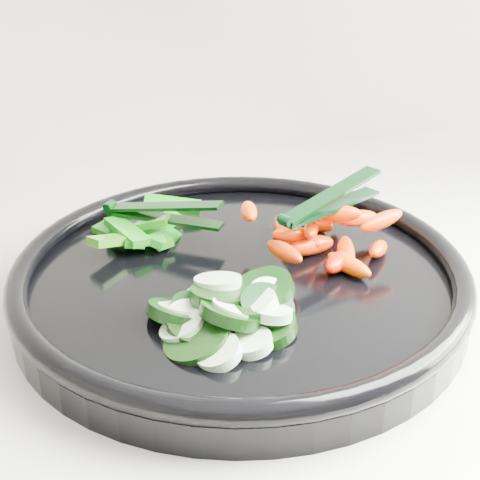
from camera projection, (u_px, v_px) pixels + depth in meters
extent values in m
cube|color=silver|center=(69.00, 301.00, 0.59)|extent=(2.02, 0.62, 0.03)
cylinder|color=black|center=(240.00, 285.00, 0.56)|extent=(0.40, 0.40, 0.02)
torus|color=black|center=(240.00, 266.00, 0.55)|extent=(0.41, 0.41, 0.02)
cylinder|color=black|center=(198.00, 341.00, 0.46)|extent=(0.06, 0.06, 0.03)
cylinder|color=beige|center=(218.00, 353.00, 0.45)|extent=(0.04, 0.04, 0.02)
cylinder|color=black|center=(178.00, 314.00, 0.49)|extent=(0.06, 0.07, 0.03)
cylinder|color=beige|center=(180.00, 312.00, 0.49)|extent=(0.05, 0.05, 0.03)
cylinder|color=black|center=(196.00, 311.00, 0.49)|extent=(0.05, 0.05, 0.02)
cylinder|color=#D9F7C5|center=(190.00, 321.00, 0.48)|extent=(0.04, 0.04, 0.02)
cylinder|color=black|center=(264.00, 327.00, 0.47)|extent=(0.07, 0.07, 0.02)
cylinder|color=#D1F1C1|center=(251.00, 343.00, 0.46)|extent=(0.04, 0.04, 0.02)
cylinder|color=black|center=(209.00, 308.00, 0.50)|extent=(0.05, 0.05, 0.02)
cylinder|color=#CEEBBC|center=(204.00, 298.00, 0.51)|extent=(0.04, 0.04, 0.02)
cylinder|color=black|center=(205.00, 322.00, 0.48)|extent=(0.05, 0.05, 0.01)
cylinder|color=#B3D2A8|center=(198.00, 316.00, 0.49)|extent=(0.04, 0.04, 0.01)
cylinder|color=black|center=(197.00, 327.00, 0.47)|extent=(0.06, 0.06, 0.02)
cylinder|color=#D5EFBF|center=(203.00, 317.00, 0.48)|extent=(0.04, 0.04, 0.01)
cylinder|color=black|center=(204.00, 326.00, 0.48)|extent=(0.04, 0.04, 0.02)
cylinder|color=#B4D2A8|center=(183.00, 328.00, 0.47)|extent=(0.04, 0.04, 0.02)
cylinder|color=black|center=(264.00, 291.00, 0.50)|extent=(0.05, 0.05, 0.03)
cylinder|color=#D4F4C3|center=(255.00, 306.00, 0.48)|extent=(0.05, 0.05, 0.02)
cylinder|color=black|center=(221.00, 296.00, 0.49)|extent=(0.07, 0.07, 0.02)
cylinder|color=#B3D1A7|center=(218.00, 283.00, 0.51)|extent=(0.04, 0.05, 0.02)
cylinder|color=black|center=(231.00, 315.00, 0.47)|extent=(0.06, 0.05, 0.03)
cylinder|color=beige|center=(236.00, 312.00, 0.47)|extent=(0.04, 0.04, 0.03)
cylinder|color=black|center=(267.00, 307.00, 0.48)|extent=(0.06, 0.05, 0.03)
cylinder|color=#D1EFBF|center=(270.00, 297.00, 0.49)|extent=(0.05, 0.05, 0.03)
cylinder|color=black|center=(262.00, 292.00, 0.50)|extent=(0.06, 0.06, 0.02)
cylinder|color=beige|center=(260.00, 285.00, 0.51)|extent=(0.04, 0.04, 0.02)
cylinder|color=black|center=(242.00, 309.00, 0.48)|extent=(0.06, 0.06, 0.02)
cylinder|color=beige|center=(273.00, 314.00, 0.47)|extent=(0.04, 0.04, 0.01)
ellipsoid|color=#FC5F00|center=(346.00, 253.00, 0.57)|extent=(0.03, 0.05, 0.03)
ellipsoid|color=#DE4000|center=(349.00, 265.00, 0.55)|extent=(0.03, 0.05, 0.02)
ellipsoid|color=red|center=(301.00, 241.00, 0.59)|extent=(0.04, 0.05, 0.03)
ellipsoid|color=#DF5600|center=(378.00, 249.00, 0.57)|extent=(0.04, 0.04, 0.02)
ellipsoid|color=#EF2100|center=(290.00, 243.00, 0.58)|extent=(0.02, 0.05, 0.02)
ellipsoid|color=#FF1600|center=(338.00, 262.00, 0.55)|extent=(0.04, 0.04, 0.02)
ellipsoid|color=#F92B00|center=(311.00, 245.00, 0.58)|extent=(0.06, 0.04, 0.03)
ellipsoid|color=red|center=(316.00, 221.00, 0.62)|extent=(0.03, 0.06, 0.03)
ellipsoid|color=#E92B00|center=(284.00, 230.00, 0.61)|extent=(0.02, 0.05, 0.02)
ellipsoid|color=#F64600|center=(284.00, 251.00, 0.54)|extent=(0.03, 0.05, 0.02)
ellipsoid|color=#FF6300|center=(335.00, 210.00, 0.61)|extent=(0.04, 0.05, 0.03)
ellipsoid|color=red|center=(311.00, 230.00, 0.57)|extent=(0.03, 0.04, 0.02)
ellipsoid|color=#F53B00|center=(292.00, 234.00, 0.57)|extent=(0.04, 0.02, 0.02)
ellipsoid|color=#ED1000|center=(357.00, 218.00, 0.60)|extent=(0.05, 0.03, 0.02)
ellipsoid|color=#FF4100|center=(334.00, 214.00, 0.57)|extent=(0.05, 0.04, 0.03)
ellipsoid|color=#FF5700|center=(249.00, 211.00, 0.57)|extent=(0.02, 0.04, 0.02)
ellipsoid|color=#F95700|center=(324.00, 210.00, 0.58)|extent=(0.05, 0.02, 0.02)
ellipsoid|color=red|center=(382.00, 221.00, 0.56)|extent=(0.05, 0.03, 0.02)
cube|color=#216709|center=(157.00, 239.00, 0.60)|extent=(0.02, 0.05, 0.02)
cube|color=#0A7311|center=(165.00, 238.00, 0.60)|extent=(0.05, 0.06, 0.03)
cube|color=#136A0A|center=(156.00, 230.00, 0.62)|extent=(0.06, 0.05, 0.02)
cube|color=#0F6F0A|center=(115.00, 233.00, 0.61)|extent=(0.04, 0.04, 0.01)
cube|color=#09680B|center=(135.00, 239.00, 0.60)|extent=(0.03, 0.06, 0.03)
cube|color=#09620C|center=(143.00, 225.00, 0.60)|extent=(0.05, 0.04, 0.02)
cube|color=#226F0A|center=(116.00, 240.00, 0.58)|extent=(0.05, 0.04, 0.02)
cube|color=#1B710A|center=(127.00, 231.00, 0.59)|extent=(0.04, 0.06, 0.01)
cube|color=#0D710A|center=(172.00, 204.00, 0.64)|extent=(0.06, 0.03, 0.02)
cylinder|color=black|center=(285.00, 220.00, 0.53)|extent=(0.01, 0.01, 0.01)
cube|color=black|center=(331.00, 207.00, 0.56)|extent=(0.11, 0.06, 0.00)
cube|color=black|center=(332.00, 194.00, 0.56)|extent=(0.11, 0.06, 0.02)
cylinder|color=black|center=(110.00, 206.00, 0.62)|extent=(0.01, 0.01, 0.01)
cube|color=black|center=(164.00, 218.00, 0.60)|extent=(0.10, 0.08, 0.00)
cube|color=black|center=(164.00, 206.00, 0.60)|extent=(0.10, 0.08, 0.02)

